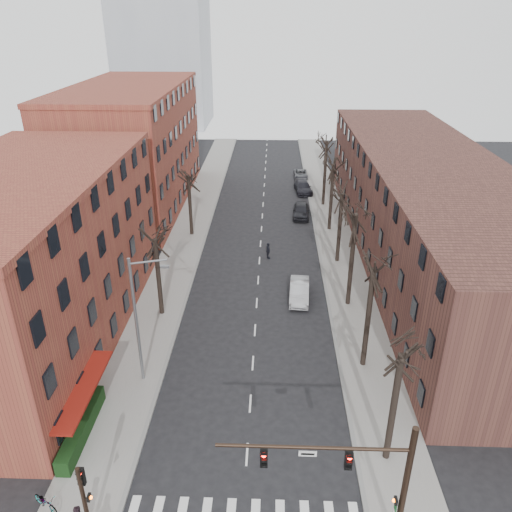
# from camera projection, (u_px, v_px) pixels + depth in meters

# --- Properties ---
(sidewalk_left) EXTENTS (4.00, 90.00, 0.15)m
(sidewalk_left) POSITION_uv_depth(u_px,v_px,m) (190.00, 231.00, 55.59)
(sidewalk_left) COLOR gray
(sidewalk_left) RESTS_ON ground
(sidewalk_right) EXTENTS (4.00, 90.00, 0.15)m
(sidewalk_right) POSITION_uv_depth(u_px,v_px,m) (334.00, 233.00, 55.09)
(sidewalk_right) COLOR gray
(sidewalk_right) RESTS_ON ground
(building_left_near) EXTENTS (12.00, 26.00, 12.00)m
(building_left_near) POSITION_uv_depth(u_px,v_px,m) (29.00, 263.00, 35.28)
(building_left_near) COLOR brown
(building_left_near) RESTS_ON ground
(building_left_far) EXTENTS (12.00, 28.00, 14.00)m
(building_left_far) POSITION_uv_depth(u_px,v_px,m) (133.00, 149.00, 60.88)
(building_left_far) COLOR brown
(building_left_far) RESTS_ON ground
(building_right) EXTENTS (12.00, 50.00, 10.00)m
(building_right) POSITION_uv_depth(u_px,v_px,m) (425.00, 208.00, 48.19)
(building_right) COLOR #522E26
(building_right) RESTS_ON ground
(awning_left) EXTENTS (1.20, 7.00, 0.15)m
(awning_left) POSITION_uv_depth(u_px,v_px,m) (91.00, 423.00, 29.62)
(awning_left) COLOR maroon
(awning_left) RESTS_ON ground
(hedge) EXTENTS (0.80, 6.00, 1.00)m
(hedge) POSITION_uv_depth(u_px,v_px,m) (82.00, 428.00, 28.44)
(hedge) COLOR #163512
(hedge) RESTS_ON sidewalk_left
(tree_right_a) EXTENTS (5.20, 5.20, 10.00)m
(tree_right_a) POSITION_uv_depth(u_px,v_px,m) (385.00, 458.00, 27.30)
(tree_right_a) COLOR black
(tree_right_a) RESTS_ON ground
(tree_right_b) EXTENTS (5.20, 5.20, 10.80)m
(tree_right_b) POSITION_uv_depth(u_px,v_px,m) (362.00, 365.00, 34.48)
(tree_right_b) COLOR black
(tree_right_b) RESTS_ON ground
(tree_right_c) EXTENTS (5.20, 5.20, 11.60)m
(tree_right_c) POSITION_uv_depth(u_px,v_px,m) (347.00, 305.00, 41.66)
(tree_right_c) COLOR black
(tree_right_c) RESTS_ON ground
(tree_right_d) EXTENTS (5.20, 5.20, 10.00)m
(tree_right_d) POSITION_uv_depth(u_px,v_px,m) (337.00, 262.00, 48.85)
(tree_right_d) COLOR black
(tree_right_d) RESTS_ON ground
(tree_right_e) EXTENTS (5.20, 5.20, 10.80)m
(tree_right_e) POSITION_uv_depth(u_px,v_px,m) (329.00, 230.00, 56.03)
(tree_right_e) COLOR black
(tree_right_e) RESTS_ON ground
(tree_right_f) EXTENTS (5.20, 5.20, 11.60)m
(tree_right_f) POSITION_uv_depth(u_px,v_px,m) (323.00, 205.00, 63.22)
(tree_right_f) COLOR black
(tree_right_f) RESTS_ON ground
(tree_left_a) EXTENTS (5.20, 5.20, 9.50)m
(tree_left_a) POSITION_uv_depth(u_px,v_px,m) (162.00, 314.00, 40.34)
(tree_left_a) COLOR black
(tree_left_a) RESTS_ON ground
(tree_left_b) EXTENTS (5.20, 5.20, 9.50)m
(tree_left_b) POSITION_uv_depth(u_px,v_px,m) (192.00, 235.00, 54.71)
(tree_left_b) COLOR black
(tree_left_b) RESTS_ON ground
(signal_mast_arm) EXTENTS (8.14, 0.30, 7.20)m
(signal_mast_arm) POSITION_uv_depth(u_px,v_px,m) (370.00, 477.00, 20.94)
(signal_mast_arm) COLOR black
(signal_mast_arm) RESTS_ON ground
(signal_pole_left) EXTENTS (0.47, 0.44, 4.40)m
(signal_pole_left) POSITION_uv_depth(u_px,v_px,m) (84.00, 496.00, 22.16)
(signal_pole_left) COLOR black
(signal_pole_left) RESTS_ON ground
(streetlight) EXTENTS (2.45, 0.22, 9.03)m
(streetlight) POSITION_uv_depth(u_px,v_px,m) (138.00, 316.00, 30.94)
(streetlight) COLOR slate
(streetlight) RESTS_ON ground
(silver_sedan) EXTENTS (1.86, 4.66, 1.51)m
(silver_sedan) POSITION_uv_depth(u_px,v_px,m) (299.00, 291.00, 42.22)
(silver_sedan) COLOR #A1A3A8
(silver_sedan) RESTS_ON ground
(parked_car_near) EXTENTS (2.16, 4.79, 1.60)m
(parked_car_near) POSITION_uv_depth(u_px,v_px,m) (301.00, 211.00, 59.25)
(parked_car_near) COLOR black
(parked_car_near) RESTS_ON ground
(parked_car_mid) EXTENTS (2.57, 5.26, 1.47)m
(parked_car_mid) POSITION_uv_depth(u_px,v_px,m) (303.00, 187.00, 67.43)
(parked_car_mid) COLOR black
(parked_car_mid) RESTS_ON ground
(parked_car_far) EXTENTS (2.05, 4.24, 1.16)m
(parked_car_far) POSITION_uv_depth(u_px,v_px,m) (301.00, 174.00, 73.36)
(parked_car_far) COLOR #585A5F
(parked_car_far) RESTS_ON ground
(pedestrian_crossing) EXTENTS (0.63, 1.05, 1.67)m
(pedestrian_crossing) POSITION_uv_depth(u_px,v_px,m) (268.00, 251.00, 49.17)
(pedestrian_crossing) COLOR black
(pedestrian_crossing) RESTS_ON ground
(bicycle) EXTENTS (1.73, 1.34, 0.87)m
(bicycle) POSITION_uv_depth(u_px,v_px,m) (46.00, 502.00, 24.19)
(bicycle) COLOR gray
(bicycle) RESTS_ON sidewalk_left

